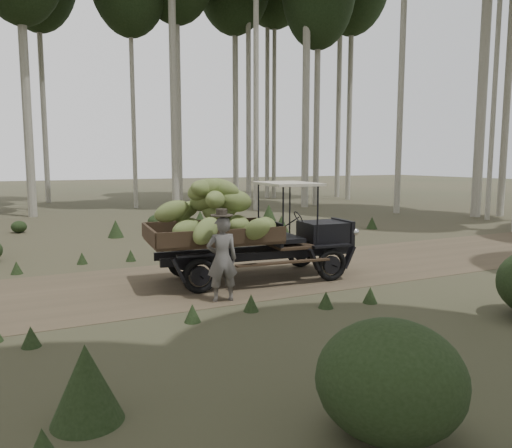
% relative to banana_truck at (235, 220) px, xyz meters
% --- Properties ---
extents(ground, '(120.00, 120.00, 0.00)m').
position_rel_banana_truck_xyz_m(ground, '(-1.19, 0.30, -1.32)').
color(ground, '#473D2B').
rests_on(ground, ground).
extents(dirt_track, '(70.00, 4.00, 0.01)m').
position_rel_banana_truck_xyz_m(dirt_track, '(-1.19, 0.30, -1.31)').
color(dirt_track, brown).
rests_on(dirt_track, ground).
extents(banana_truck, '(4.74, 2.39, 2.31)m').
position_rel_banana_truck_xyz_m(banana_truck, '(0.00, 0.00, 0.00)').
color(banana_truck, black).
rests_on(banana_truck, ground).
extents(farmer, '(0.63, 0.48, 1.72)m').
position_rel_banana_truck_xyz_m(farmer, '(-0.84, -1.35, -0.50)').
color(farmer, '#54514D').
rests_on(farmer, ground).
extents(undergrowth, '(24.87, 21.00, 1.39)m').
position_rel_banana_truck_xyz_m(undergrowth, '(-3.57, 0.20, -0.77)').
color(undergrowth, '#233319').
rests_on(undergrowth, ground).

